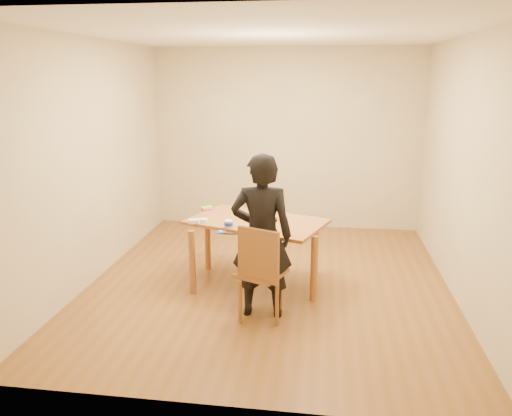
# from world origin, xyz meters

# --- Properties ---
(room_shell) EXTENTS (4.00, 4.50, 2.70)m
(room_shell) POSITION_xyz_m (0.00, 0.34, 1.35)
(room_shell) COLOR brown
(room_shell) RESTS_ON ground
(dining_table) EXTENTS (1.64, 1.28, 0.04)m
(dining_table) POSITION_xyz_m (-0.13, -0.06, 0.73)
(dining_table) COLOR brown
(dining_table) RESTS_ON floor
(dining_chair) EXTENTS (0.54, 0.54, 0.04)m
(dining_chair) POSITION_xyz_m (0.02, -0.84, 0.45)
(dining_chair) COLOR brown
(dining_chair) RESTS_ON floor
(cake_plate) EXTENTS (0.26, 0.26, 0.02)m
(cake_plate) POSITION_xyz_m (-0.03, -0.05, 0.76)
(cake_plate) COLOR #AA0B1C
(cake_plate) RESTS_ON dining_table
(cake) EXTENTS (0.22, 0.22, 0.07)m
(cake) POSITION_xyz_m (-0.03, -0.05, 0.80)
(cake) COLOR white
(cake) RESTS_ON cake_plate
(frosting_dome) EXTENTS (0.21, 0.21, 0.03)m
(frosting_dome) POSITION_xyz_m (-0.03, -0.05, 0.85)
(frosting_dome) COLOR white
(frosting_dome) RESTS_ON cake
(frosting_tub) EXTENTS (0.08, 0.08, 0.07)m
(frosting_tub) POSITION_xyz_m (-0.39, -0.36, 0.78)
(frosting_tub) COLOR white
(frosting_tub) RESTS_ON dining_table
(frosting_lid) EXTENTS (0.10, 0.10, 0.01)m
(frosting_lid) POSITION_xyz_m (-0.43, -0.55, 0.75)
(frosting_lid) COLOR #182E9C
(frosting_lid) RESTS_ON dining_table
(frosting_dollop) EXTENTS (0.04, 0.04, 0.02)m
(frosting_dollop) POSITION_xyz_m (-0.43, -0.55, 0.77)
(frosting_dollop) COLOR white
(frosting_dollop) RESTS_ON frosting_lid
(ramekin_green) EXTENTS (0.09, 0.09, 0.04)m
(ramekin_green) POSITION_xyz_m (-0.81, -0.27, 0.77)
(ramekin_green) COLOR white
(ramekin_green) RESTS_ON dining_table
(ramekin_yellow) EXTENTS (0.09, 0.09, 0.04)m
(ramekin_yellow) POSITION_xyz_m (-0.76, -0.26, 0.77)
(ramekin_yellow) COLOR white
(ramekin_yellow) RESTS_ON dining_table
(ramekin_multi) EXTENTS (0.08, 0.08, 0.04)m
(ramekin_multi) POSITION_xyz_m (-0.69, -0.21, 0.77)
(ramekin_multi) COLOR white
(ramekin_multi) RESTS_ON dining_table
(candy_box_pink) EXTENTS (0.15, 0.12, 0.02)m
(candy_box_pink) POSITION_xyz_m (-0.77, 0.28, 0.76)
(candy_box_pink) COLOR #E135A6
(candy_box_pink) RESTS_ON dining_table
(candy_box_green) EXTENTS (0.14, 0.14, 0.02)m
(candy_box_green) POSITION_xyz_m (-0.78, 0.28, 0.78)
(candy_box_green) COLOR green
(candy_box_green) RESTS_ON candy_box_pink
(spatula) EXTENTS (0.17, 0.02, 0.01)m
(spatula) POSITION_xyz_m (-0.33, -0.60, 0.75)
(spatula) COLOR black
(spatula) RESTS_ON dining_table
(person) EXTENTS (0.61, 0.41, 1.61)m
(person) POSITION_xyz_m (0.02, -0.79, 0.81)
(person) COLOR black
(person) RESTS_ON floor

